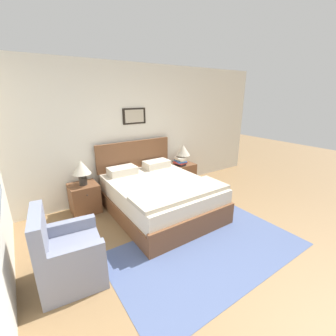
{
  "coord_description": "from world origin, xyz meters",
  "views": [
    {
      "loc": [
        -1.9,
        -1.29,
        2.03
      ],
      "look_at": [
        0.03,
        1.56,
        0.89
      ],
      "focal_mm": 24.0,
      "sensor_mm": 36.0,
      "label": 1
    }
  ],
  "objects_px": {
    "armchair": "(68,257)",
    "table_lamp_near_window": "(81,169)",
    "nightstand_near_window": "(85,198)",
    "table_lamp_by_door": "(183,151)",
    "nightstand_by_door": "(183,174)",
    "bed": "(159,195)"
  },
  "relations": [
    {
      "from": "nightstand_near_window",
      "to": "nightstand_by_door",
      "type": "xyz_separation_m",
      "value": [
        2.22,
        0.0,
        0.0
      ]
    },
    {
      "from": "armchair",
      "to": "table_lamp_by_door",
      "type": "bearing_deg",
      "value": 125.48
    },
    {
      "from": "nightstand_by_door",
      "to": "table_lamp_by_door",
      "type": "xyz_separation_m",
      "value": [
        -0.01,
        -0.02,
        0.56
      ]
    },
    {
      "from": "nightstand_near_window",
      "to": "table_lamp_near_window",
      "type": "distance_m",
      "value": 0.56
    },
    {
      "from": "nightstand_by_door",
      "to": "table_lamp_near_window",
      "type": "bearing_deg",
      "value": -179.6
    },
    {
      "from": "armchair",
      "to": "table_lamp_near_window",
      "type": "distance_m",
      "value": 1.7
    },
    {
      "from": "armchair",
      "to": "table_lamp_near_window",
      "type": "relative_size",
      "value": 2.06
    },
    {
      "from": "table_lamp_near_window",
      "to": "nightstand_by_door",
      "type": "bearing_deg",
      "value": 0.4
    },
    {
      "from": "bed",
      "to": "table_lamp_near_window",
      "type": "distance_m",
      "value": 1.42
    },
    {
      "from": "table_lamp_near_window",
      "to": "table_lamp_by_door",
      "type": "distance_m",
      "value": 2.2
    },
    {
      "from": "armchair",
      "to": "table_lamp_near_window",
      "type": "bearing_deg",
      "value": 165.81
    },
    {
      "from": "nightstand_by_door",
      "to": "table_lamp_near_window",
      "type": "relative_size",
      "value": 1.18
    },
    {
      "from": "nightstand_by_door",
      "to": "table_lamp_near_window",
      "type": "xyz_separation_m",
      "value": [
        -2.21,
        -0.02,
        0.56
      ]
    },
    {
      "from": "armchair",
      "to": "nightstand_by_door",
      "type": "distance_m",
      "value": 3.18
    },
    {
      "from": "armchair",
      "to": "table_lamp_by_door",
      "type": "relative_size",
      "value": 2.06
    },
    {
      "from": "bed",
      "to": "table_lamp_by_door",
      "type": "bearing_deg",
      "value": 33.95
    },
    {
      "from": "nightstand_by_door",
      "to": "nightstand_near_window",
      "type": "bearing_deg",
      "value": 180.0
    },
    {
      "from": "armchair",
      "to": "table_lamp_by_door",
      "type": "distance_m",
      "value": 3.2
    },
    {
      "from": "nightstand_near_window",
      "to": "table_lamp_near_window",
      "type": "xyz_separation_m",
      "value": [
        0.01,
        -0.02,
        0.56
      ]
    },
    {
      "from": "table_lamp_near_window",
      "to": "armchair",
      "type": "bearing_deg",
      "value": -111.14
    },
    {
      "from": "table_lamp_near_window",
      "to": "table_lamp_by_door",
      "type": "relative_size",
      "value": 1.0
    },
    {
      "from": "nightstand_by_door",
      "to": "armchair",
      "type": "bearing_deg",
      "value": -151.35
    }
  ]
}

